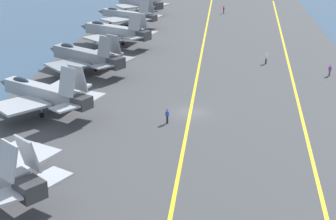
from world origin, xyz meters
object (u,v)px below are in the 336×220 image
Objects in this scene: parked_jet_fourth at (43,93)px; crew_blue_vest at (167,115)px; parked_jet_seventh at (127,15)px; parked_jet_sixth at (114,31)px; parked_jet_eighth at (138,2)px; crew_white_vest at (266,58)px; crew_red_vest at (224,10)px; parked_jet_fifth at (85,56)px; crew_purple_vest at (330,70)px.

parked_jet_fourth is 8.56× the size of crew_blue_vest.
parked_jet_fourth is 0.97× the size of parked_jet_seventh.
parked_jet_sixth is 34.87m from parked_jet_eighth.
parked_jet_seventh is 38.38m from crew_white_vest.
crew_red_vest is (0.37, -20.85, -1.46)m from parked_jet_eighth.
parked_jet_fourth is 0.96× the size of parked_jet_sixth.
parked_jet_fifth is 56.04m from crew_red_vest.
crew_white_vest is (-26.78, -27.45, -1.52)m from parked_jet_seventh.
parked_jet_fourth reaches higher than parked_jet_seventh.
parked_jet_eighth is at bearing 2.25° from parked_jet_sixth.
parked_jet_fifth reaches higher than parked_jet_eighth.
crew_purple_vest is (19.54, -36.86, -1.71)m from parked_jet_fourth.
parked_jet_sixth is 38.52m from crew_purple_vest.
crew_blue_vest reaches higher than crew_white_vest.
parked_jet_eighth is at bearing 32.42° from crew_white_vest.
crew_blue_vest is (-53.57, -14.50, -1.52)m from parked_jet_seventh.
parked_jet_seventh reaches higher than crew_red_vest.
parked_jet_fifth is 8.63× the size of crew_white_vest.
parked_jet_fourth is 41.76m from crew_purple_vest.
parked_jet_fourth reaches higher than parked_jet_eighth.
parked_jet_fifth is 28.67m from crew_white_vest.
crew_blue_vest is (-1.58, -14.99, -1.67)m from parked_jet_fourth.
parked_jet_sixth is 8.95× the size of crew_blue_vest.
parked_jet_fourth is 69.21m from parked_jet_eighth.
parked_jet_fifth reaches higher than crew_purple_vest.
parked_jet_fourth is at bearing 83.99° from crew_blue_vest.
crew_purple_vest is 0.96× the size of crew_blue_vest.
crew_red_vest is (50.04, 16.02, 0.06)m from crew_purple_vest.
parked_jet_eighth is at bearing 36.59° from crew_purple_vest.
parked_jet_fourth is at bearing 117.93° from crew_purple_vest.
crew_white_vest is at bearing -25.81° from crew_blue_vest.
crew_red_vest reaches higher than crew_white_vest.
parked_jet_fifth is at bearing 93.30° from crew_purple_vest.
parked_jet_seventh is 8.81× the size of crew_blue_vest.
parked_jet_fifth is 24.02m from crew_blue_vest.
parked_jet_fourth is at bearing 178.73° from parked_jet_fifth.
parked_jet_fifth reaches higher than crew_red_vest.
parked_jet_seventh is at bearing -0.17° from parked_jet_fifth.
crew_white_vest is (-44.00, -27.95, -1.49)m from parked_jet_eighth.
crew_red_vest is (44.37, 7.10, 0.02)m from crew_white_vest.
parked_jet_seventh is at bearing 2.84° from parked_jet_sixth.
parked_jet_fourth reaches higher than crew_red_vest.
parked_jet_fifth is 8.62× the size of crew_blue_vest.
crew_red_vest is (52.14, -20.46, -1.53)m from parked_jet_fifth.
crew_purple_vest is at bearing -143.41° from parked_jet_eighth.
parked_jet_eighth is 8.62× the size of crew_red_vest.
parked_jet_sixth is at bearing -3.30° from parked_jet_fifth.
crew_purple_vest is 0.94× the size of crew_red_vest.
crew_red_vest is at bearing -49.17° from parked_jet_seventh.
crew_blue_vest is at bearing 175.29° from crew_red_vest.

